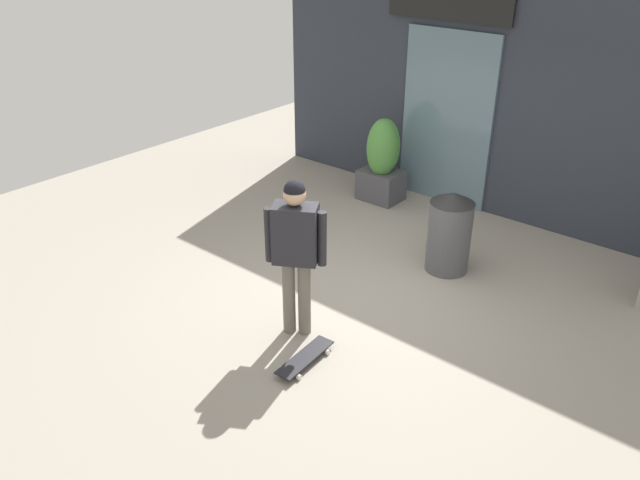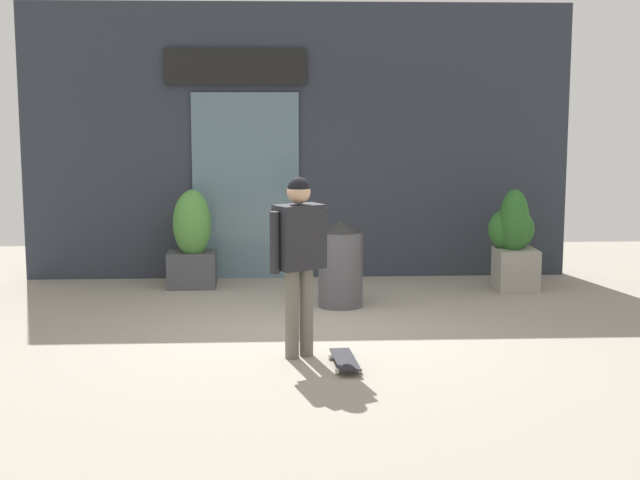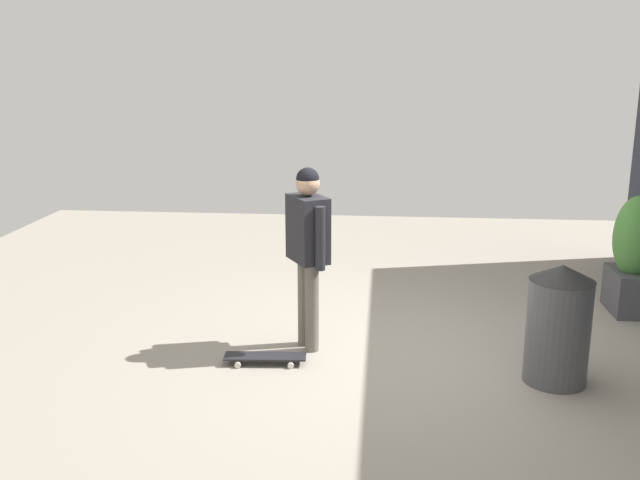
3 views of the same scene
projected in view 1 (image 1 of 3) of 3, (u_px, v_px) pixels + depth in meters
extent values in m
plane|color=gray|center=(355.00, 299.00, 7.19)|extent=(12.00, 12.00, 0.00)
cube|color=#2D333D|center=(502.00, 84.00, 8.52)|extent=(7.31, 0.25, 3.67)
cube|color=slate|center=(447.00, 119.00, 9.09)|extent=(1.42, 0.06, 2.49)
cube|color=black|center=(449.00, 2.00, 8.41)|extent=(1.86, 0.05, 0.47)
cylinder|color=#666056|center=(304.00, 298.00, 6.45)|extent=(0.13, 0.13, 0.85)
cylinder|color=#666056|center=(289.00, 296.00, 6.47)|extent=(0.13, 0.13, 0.85)
cube|color=#232328|center=(295.00, 234.00, 6.12)|extent=(0.51, 0.44, 0.60)
cylinder|color=#232328|center=(322.00, 239.00, 6.10)|extent=(0.09, 0.09, 0.57)
cylinder|color=#232328|center=(269.00, 235.00, 6.17)|extent=(0.09, 0.09, 0.57)
sphere|color=tan|center=(295.00, 194.00, 5.93)|extent=(0.22, 0.22, 0.22)
sphere|color=black|center=(295.00, 191.00, 5.91)|extent=(0.21, 0.21, 0.21)
cube|color=black|center=(305.00, 357.00, 6.16)|extent=(0.24, 0.74, 0.02)
cylinder|color=silver|center=(299.00, 377.00, 5.96)|extent=(0.03, 0.06, 0.05)
cylinder|color=silver|center=(282.00, 369.00, 6.07)|extent=(0.03, 0.06, 0.05)
cylinder|color=silver|center=(327.00, 352.00, 6.29)|extent=(0.03, 0.06, 0.05)
cylinder|color=silver|center=(311.00, 345.00, 6.40)|extent=(0.03, 0.06, 0.05)
cube|color=#47474C|center=(381.00, 185.00, 9.56)|extent=(0.61, 0.48, 0.46)
ellipsoid|color=#4C8C3D|center=(382.00, 148.00, 9.24)|extent=(0.46, 0.45, 0.87)
ellipsoid|color=#4C8C3D|center=(385.00, 146.00, 9.34)|extent=(0.46, 0.41, 0.84)
cylinder|color=#4C4C51|center=(449.00, 237.00, 7.60)|extent=(0.52, 0.52, 0.89)
cone|color=black|center=(453.00, 198.00, 7.36)|extent=(0.53, 0.53, 0.13)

